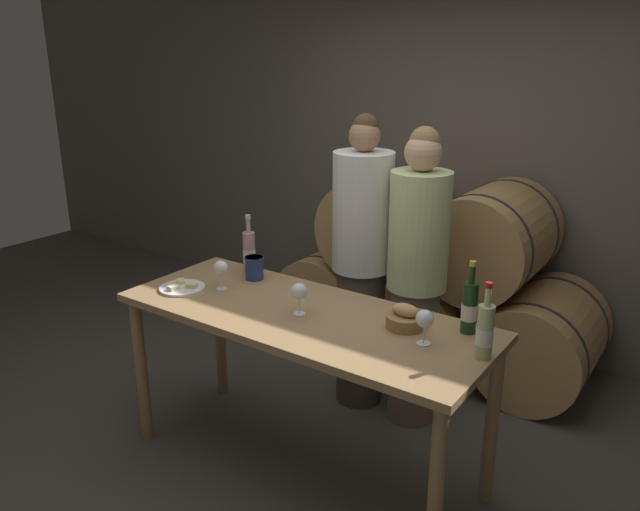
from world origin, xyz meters
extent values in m
plane|color=#4C473F|center=(0.00, 0.00, 0.00)|extent=(10.00, 10.00, 0.00)
cube|color=#60594F|center=(0.00, 2.05, 1.60)|extent=(10.00, 0.12, 3.20)
cylinder|color=tan|center=(-0.77, 1.52, 0.34)|extent=(0.68, 0.82, 0.68)
cylinder|color=#2D2D33|center=(-0.77, 1.25, 0.34)|extent=(0.69, 0.02, 0.69)
cylinder|color=#2D2D33|center=(-0.77, 1.78, 0.34)|extent=(0.69, 0.02, 0.69)
cylinder|color=tan|center=(0.00, 1.52, 0.34)|extent=(0.68, 0.82, 0.68)
cylinder|color=#2D2D33|center=(0.00, 1.25, 0.34)|extent=(0.69, 0.02, 0.69)
cylinder|color=#2D2D33|center=(0.00, 1.78, 0.34)|extent=(0.69, 0.02, 0.69)
cylinder|color=tan|center=(0.77, 1.52, 0.34)|extent=(0.68, 0.82, 0.68)
cylinder|color=#2D2D33|center=(0.77, 1.25, 0.34)|extent=(0.69, 0.02, 0.69)
cylinder|color=#2D2D33|center=(0.77, 1.78, 0.34)|extent=(0.69, 0.02, 0.69)
cylinder|color=tan|center=(-0.38, 1.52, 0.94)|extent=(0.68, 0.82, 0.68)
cylinder|color=#2D2D33|center=(-0.38, 1.25, 0.94)|extent=(0.69, 0.02, 0.69)
cylinder|color=#2D2D33|center=(-0.38, 1.78, 0.94)|extent=(0.69, 0.02, 0.69)
cylinder|color=tan|center=(0.38, 1.52, 0.94)|extent=(0.68, 0.82, 0.68)
cylinder|color=#2D2D33|center=(0.38, 1.25, 0.94)|extent=(0.69, 0.02, 0.69)
cylinder|color=#2D2D33|center=(0.38, 1.78, 0.94)|extent=(0.69, 0.02, 0.69)
cylinder|color=#99754C|center=(-0.88, -0.31, 0.42)|extent=(0.06, 0.06, 0.85)
cylinder|color=#99754C|center=(0.88, -0.31, 0.42)|extent=(0.06, 0.06, 0.85)
cylinder|color=#99754C|center=(-0.88, 0.31, 0.42)|extent=(0.06, 0.06, 0.85)
cylinder|color=#99754C|center=(0.88, 0.31, 0.42)|extent=(0.06, 0.06, 0.85)
cube|color=#99754C|center=(0.00, 0.00, 0.87)|extent=(1.87, 0.73, 0.04)
cylinder|color=#4C4238|center=(-0.12, 0.75, 0.43)|extent=(0.29, 0.29, 0.87)
cylinder|color=silver|center=(-0.12, 0.75, 1.21)|extent=(0.35, 0.35, 0.69)
sphere|color=#997051|center=(-0.12, 0.75, 1.65)|extent=(0.18, 0.18, 0.18)
sphere|color=#47331E|center=(-0.12, 0.76, 1.70)|extent=(0.14, 0.14, 0.14)
cylinder|color=#756651|center=(0.24, 0.75, 0.42)|extent=(0.27, 0.27, 0.83)
cylinder|color=beige|center=(0.24, 0.75, 1.16)|extent=(0.33, 0.33, 0.66)
sphere|color=tan|center=(0.24, 0.75, 1.59)|extent=(0.20, 0.20, 0.20)
sphere|color=olive|center=(0.24, 0.76, 1.64)|extent=(0.16, 0.16, 0.16)
cylinder|color=#193819|center=(0.74, 0.25, 1.01)|extent=(0.07, 0.07, 0.24)
cylinder|color=#193819|center=(0.74, 0.25, 1.16)|extent=(0.03, 0.03, 0.08)
cylinder|color=gold|center=(0.74, 0.25, 1.22)|extent=(0.03, 0.03, 0.02)
cylinder|color=white|center=(0.74, 0.25, 0.99)|extent=(0.07, 0.07, 0.08)
cylinder|color=#ADBC7F|center=(0.89, 0.06, 1.00)|extent=(0.07, 0.07, 0.23)
cylinder|color=#ADBC7F|center=(0.89, 0.06, 1.16)|extent=(0.03, 0.03, 0.08)
cylinder|color=maroon|center=(0.89, 0.06, 1.21)|extent=(0.03, 0.03, 0.02)
cylinder|color=white|center=(0.89, 0.06, 0.98)|extent=(0.07, 0.07, 0.07)
cylinder|color=#BC8E93|center=(-0.59, 0.29, 1.01)|extent=(0.07, 0.07, 0.24)
cylinder|color=#BC8E93|center=(-0.59, 0.29, 1.16)|extent=(0.03, 0.03, 0.08)
cylinder|color=#B7B7BC|center=(-0.59, 0.29, 1.21)|extent=(0.03, 0.03, 0.02)
cylinder|color=white|center=(-0.59, 0.29, 0.99)|extent=(0.07, 0.07, 0.08)
cylinder|color=navy|center=(-0.49, 0.22, 0.95)|extent=(0.10, 0.10, 0.13)
cylinder|color=navy|center=(-0.49, 0.22, 1.01)|extent=(0.11, 0.11, 0.01)
cylinder|color=olive|center=(0.49, 0.13, 0.92)|extent=(0.18, 0.18, 0.06)
ellipsoid|color=tan|center=(0.49, 0.13, 0.97)|extent=(0.13, 0.08, 0.06)
cylinder|color=white|center=(-0.70, -0.13, 0.89)|extent=(0.24, 0.24, 0.01)
cube|color=#E0CC7F|center=(-0.65, -0.10, 0.91)|extent=(0.07, 0.06, 0.02)
cube|color=beige|center=(-0.75, -0.09, 0.91)|extent=(0.07, 0.07, 0.02)
cube|color=beige|center=(-0.71, -0.18, 0.91)|extent=(0.05, 0.06, 0.02)
cylinder|color=white|center=(-0.54, 0.00, 0.89)|extent=(0.06, 0.06, 0.00)
cylinder|color=white|center=(-0.54, 0.00, 0.93)|extent=(0.01, 0.01, 0.08)
sphere|color=white|center=(-0.54, 0.00, 1.01)|extent=(0.08, 0.08, 0.08)
cylinder|color=white|center=(0.00, -0.03, 0.89)|extent=(0.06, 0.06, 0.00)
cylinder|color=white|center=(0.00, -0.03, 0.93)|extent=(0.01, 0.01, 0.08)
sphere|color=white|center=(0.00, -0.03, 1.01)|extent=(0.08, 0.08, 0.08)
cylinder|color=white|center=(0.63, 0.03, 0.89)|extent=(0.06, 0.06, 0.00)
cylinder|color=white|center=(0.63, 0.03, 0.93)|extent=(0.01, 0.01, 0.08)
sphere|color=white|center=(0.63, 0.03, 1.01)|extent=(0.08, 0.08, 0.08)
camera|label=1|loc=(1.67, -2.23, 2.11)|focal=35.00mm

